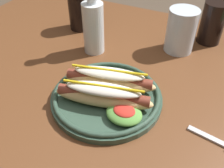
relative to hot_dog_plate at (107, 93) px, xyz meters
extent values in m
cube|color=brown|center=(0.05, 0.08, -0.04)|extent=(1.45, 0.95, 0.04)
cylinder|color=brown|center=(-0.58, 0.47, -0.41)|extent=(0.06, 0.06, 0.70)
cylinder|color=#334C3D|center=(0.00, 0.00, -0.02)|extent=(0.27, 0.27, 0.02)
torus|color=#334C3D|center=(0.00, 0.00, -0.01)|extent=(0.26, 0.26, 0.01)
ellipsoid|color=tan|center=(0.00, -0.03, 0.01)|extent=(0.24, 0.10, 0.04)
cylinder|color=brown|center=(0.00, -0.03, 0.02)|extent=(0.21, 0.08, 0.03)
ellipsoid|color=silver|center=(0.00, -0.03, 0.04)|extent=(0.18, 0.08, 0.02)
cylinder|color=yellow|center=(0.00, -0.03, 0.05)|extent=(0.18, 0.05, 0.01)
ellipsoid|color=tan|center=(-0.01, 0.03, 0.01)|extent=(0.24, 0.10, 0.04)
cylinder|color=brown|center=(-0.01, 0.03, 0.02)|extent=(0.21, 0.08, 0.03)
ellipsoid|color=silver|center=(-0.01, 0.03, 0.04)|extent=(0.18, 0.08, 0.02)
cylinder|color=yellow|center=(-0.01, 0.03, 0.05)|extent=(0.18, 0.05, 0.01)
ellipsoid|color=#5B9942|center=(0.06, -0.04, 0.00)|extent=(0.08, 0.07, 0.02)
ellipsoid|color=red|center=(0.06, -0.04, 0.01)|extent=(0.05, 0.04, 0.01)
cube|color=silver|center=(0.24, 0.00, -0.02)|extent=(0.09, 0.03, 0.00)
cylinder|color=black|center=(0.17, 0.40, 0.04)|extent=(0.08, 0.08, 0.13)
cylinder|color=silver|center=(0.09, 0.31, 0.04)|extent=(0.09, 0.09, 0.13)
cylinder|color=black|center=(-0.26, 0.30, 0.04)|extent=(0.08, 0.08, 0.13)
cylinder|color=silver|center=(-0.14, 0.19, 0.05)|extent=(0.06, 0.06, 0.15)
camera|label=1|loc=(0.21, -0.39, 0.41)|focal=40.11mm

